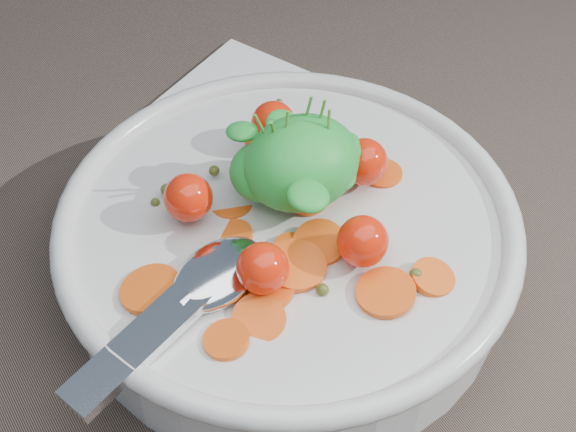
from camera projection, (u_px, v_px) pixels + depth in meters
ground at (302, 301)px, 0.54m from camera, size 6.00×6.00×0.00m
bowl at (288, 242)px, 0.53m from camera, size 0.30×0.27×0.12m
napkin at (241, 120)px, 0.65m from camera, size 0.19×0.18×0.01m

